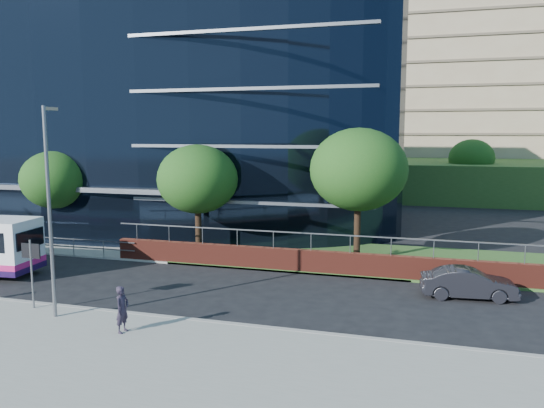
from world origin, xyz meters
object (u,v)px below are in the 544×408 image
(street_sign, at_px, (31,259))
(streetlight_east, at_px, (50,206))
(parked_car, at_px, (468,283))
(tree_far_c, at_px, (197,179))
(tree_dist_e, at_px, (472,158))
(tree_far_d, at_px, (358,170))
(pedestrian, at_px, (122,309))
(tree_far_b, at_px, (55,180))

(street_sign, distance_m, streetlight_east, 2.80)
(streetlight_east, relative_size, parked_car, 1.99)
(tree_far_c, height_order, tree_dist_e, same)
(tree_far_d, relative_size, pedestrian, 4.47)
(tree_far_b, distance_m, streetlight_east, 14.74)
(tree_dist_e, height_order, pedestrian, tree_dist_e)
(tree_dist_e, distance_m, parked_car, 35.13)
(tree_dist_e, height_order, streetlight_east, streetlight_east)
(pedestrian, bearing_deg, street_sign, 78.83)
(tree_far_d, bearing_deg, parked_car, -41.45)
(tree_far_c, relative_size, parked_car, 1.62)
(pedestrian, bearing_deg, tree_far_c, 15.00)
(streetlight_east, distance_m, parked_car, 17.53)
(parked_car, bearing_deg, tree_far_c, 69.31)
(tree_dist_e, distance_m, pedestrian, 45.44)
(tree_far_c, distance_m, streetlight_east, 11.22)
(tree_far_c, height_order, pedestrian, tree_far_c)
(tree_dist_e, bearing_deg, tree_far_b, -131.52)
(tree_far_c, xyz_separation_m, parked_car, (14.46, -3.82, -3.87))
(tree_far_d, distance_m, tree_dist_e, 31.06)
(street_sign, relative_size, streetlight_east, 0.35)
(tree_far_b, height_order, tree_far_c, tree_far_c)
(parked_car, distance_m, pedestrian, 14.53)
(tree_dist_e, bearing_deg, streetlight_east, -113.11)
(streetlight_east, relative_size, pedestrian, 4.80)
(street_sign, relative_size, tree_far_d, 0.38)
(street_sign, xyz_separation_m, parked_car, (16.96, 6.76, -1.49))
(streetlight_east, bearing_deg, tree_far_d, 50.60)
(tree_far_c, bearing_deg, parked_car, -14.81)
(tree_dist_e, xyz_separation_m, streetlight_east, (-18.00, -42.17, -0.10))
(tree_far_d, bearing_deg, tree_dist_e, 75.07)
(tree_far_c, bearing_deg, tree_dist_e, 61.26)
(street_sign, bearing_deg, streetlight_east, -21.36)
(street_sign, distance_m, tree_far_c, 11.14)
(tree_far_c, distance_m, pedestrian, 12.63)
(tree_dist_e, bearing_deg, tree_far_d, -104.93)
(street_sign, bearing_deg, tree_dist_e, 64.88)
(tree_far_b, xyz_separation_m, pedestrian, (12.38, -12.38, -3.23))
(tree_far_b, relative_size, tree_dist_e, 0.93)
(streetlight_east, bearing_deg, pedestrian, -11.80)
(parked_car, bearing_deg, streetlight_east, 109.55)
(tree_far_b, xyz_separation_m, tree_far_d, (19.00, 0.50, 0.98))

